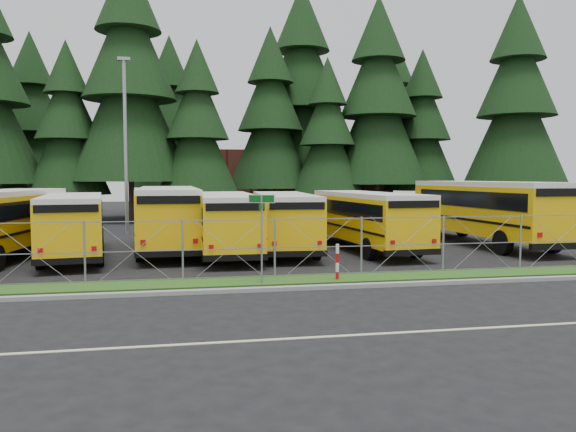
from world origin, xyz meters
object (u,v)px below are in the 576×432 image
object	(u,v)px
bus_4	(226,224)
bus_5	(283,222)
bus_1	(2,225)
street_sign	(262,220)
striped_bollard	(337,263)
light_standard	(125,139)
bus_east	(483,213)
bus_6	(365,221)
bus_2	(74,226)
bus_3	(168,219)

from	to	relation	value
bus_4	bus_5	distance (m)	2.68
bus_1	bus_5	distance (m)	11.68
street_sign	striped_bollard	distance (m)	2.87
bus_1	light_standard	distance (m)	10.87
street_sign	bus_east	bearing A→B (deg)	33.89
bus_6	striped_bollard	bearing A→B (deg)	-119.46
bus_2	bus_5	distance (m)	8.94
bus_4	bus_5	xyz separation A→B (m)	(2.62, 0.57, -0.01)
bus_5	striped_bollard	world-z (taller)	bus_5
bus_3	light_standard	distance (m)	9.06
street_sign	striped_bollard	xyz separation A→B (m)	(2.48, 0.17, -1.43)
bus_1	bus_east	world-z (taller)	bus_east
bus_5	bus_6	xyz separation A→B (m)	(3.70, -0.42, 0.02)
bus_6	street_sign	world-z (taller)	street_sign
bus_4	light_standard	world-z (taller)	light_standard
bus_2	bus_6	world-z (taller)	bus_6
light_standard	bus_2	bearing A→B (deg)	-98.10
bus_1	light_standard	xyz separation A→B (m)	(4.04, 9.22, 4.10)
bus_2	striped_bollard	size ratio (longest dim) A/B	8.29
bus_1	bus_6	bearing A→B (deg)	7.63
bus_4	bus_east	bearing A→B (deg)	4.76
bus_2	street_sign	size ratio (longest dim) A/B	3.54
bus_east	striped_bollard	distance (m)	12.58
bus_1	striped_bollard	distance (m)	14.03
bus_6	bus_4	bearing A→B (deg)	176.63
bus_1	bus_6	size ratio (longest dim) A/B	1.06
bus_3	bus_5	bearing A→B (deg)	-13.52
striped_bollard	bus_east	bearing A→B (deg)	39.55
bus_3	street_sign	xyz separation A→B (m)	(3.03, -8.80, 0.60)
bus_4	bus_east	xyz separation A→B (m)	(12.69, 0.99, 0.25)
street_sign	bus_2	bearing A→B (deg)	132.90
bus_4	bus_6	world-z (taller)	bus_6
bus_1	light_standard	bearing A→B (deg)	73.85
striped_bollard	bus_1	bearing A→B (deg)	149.54
bus_6	street_sign	size ratio (longest dim) A/B	3.60
bus_3	striped_bollard	distance (m)	10.27
bus_east	light_standard	size ratio (longest dim) A/B	1.18
bus_4	light_standard	xyz separation A→B (m)	(-5.01, 9.33, 4.19)
bus_east	street_sign	xyz separation A→B (m)	(-12.15, -8.16, 0.47)
light_standard	bus_1	bearing A→B (deg)	-113.65
bus_3	bus_6	distance (m)	8.93
bus_3	bus_east	world-z (taller)	bus_east
bus_east	light_standard	distance (m)	19.96
striped_bollard	light_standard	distance (m)	18.84
bus_1	striped_bollard	world-z (taller)	bus_1
bus_1	bus_east	distance (m)	21.76
bus_6	striped_bollard	xyz separation A→B (m)	(-3.30, -7.14, -0.73)
bus_3	bus_east	xyz separation A→B (m)	(15.17, -0.65, 0.13)
bus_4	bus_east	distance (m)	12.73
bus_6	bus_5	bearing A→B (deg)	168.80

